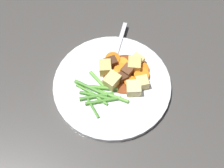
% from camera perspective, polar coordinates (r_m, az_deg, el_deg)
% --- Properties ---
extents(ground_plane, '(3.00, 3.00, 0.00)m').
position_cam_1_polar(ground_plane, '(0.79, 0.00, -0.50)').
color(ground_plane, '#423F3D').
extents(dinner_plate, '(0.28, 0.28, 0.01)m').
position_cam_1_polar(dinner_plate, '(0.78, 0.00, -0.25)').
color(dinner_plate, white).
rests_on(dinner_plate, ground_plane).
extents(stew_sauce, '(0.11, 0.11, 0.00)m').
position_cam_1_polar(stew_sauce, '(0.79, 2.31, 1.74)').
color(stew_sauce, brown).
rests_on(stew_sauce, dinner_plate).
extents(carrot_slice_0, '(0.05, 0.05, 0.01)m').
position_cam_1_polar(carrot_slice_0, '(0.81, 0.11, 4.27)').
color(carrot_slice_0, orange).
rests_on(carrot_slice_0, dinner_plate).
extents(carrot_slice_1, '(0.04, 0.04, 0.01)m').
position_cam_1_polar(carrot_slice_1, '(0.79, 1.48, 2.62)').
color(carrot_slice_1, orange).
rests_on(carrot_slice_1, dinner_plate).
extents(carrot_slice_2, '(0.04, 0.04, 0.01)m').
position_cam_1_polar(carrot_slice_2, '(0.79, 5.04, 1.54)').
color(carrot_slice_2, orange).
rests_on(carrot_slice_2, dinner_plate).
extents(carrot_slice_3, '(0.04, 0.04, 0.01)m').
position_cam_1_polar(carrot_slice_3, '(0.80, 1.70, 3.60)').
color(carrot_slice_3, orange).
rests_on(carrot_slice_3, dinner_plate).
extents(carrot_slice_4, '(0.04, 0.04, 0.01)m').
position_cam_1_polar(carrot_slice_4, '(0.80, 5.09, 2.56)').
color(carrot_slice_4, orange).
rests_on(carrot_slice_4, dinner_plate).
extents(carrot_slice_5, '(0.04, 0.04, 0.01)m').
position_cam_1_polar(carrot_slice_5, '(0.78, 0.20, 1.55)').
color(carrot_slice_5, orange).
rests_on(carrot_slice_5, dinner_plate).
extents(carrot_slice_6, '(0.04, 0.04, 0.01)m').
position_cam_1_polar(carrot_slice_6, '(0.77, 3.17, 0.29)').
color(carrot_slice_6, orange).
rests_on(carrot_slice_6, dinner_plate).
extents(potato_chunk_0, '(0.04, 0.04, 0.03)m').
position_cam_1_polar(potato_chunk_0, '(0.78, -1.18, 2.83)').
color(potato_chunk_0, '#DBBC6B').
rests_on(potato_chunk_0, dinner_plate).
extents(potato_chunk_1, '(0.04, 0.04, 0.03)m').
position_cam_1_polar(potato_chunk_1, '(0.79, 3.82, 3.25)').
color(potato_chunk_1, '#DBBC6B').
rests_on(potato_chunk_1, dinner_plate).
extents(potato_chunk_2, '(0.03, 0.03, 0.02)m').
position_cam_1_polar(potato_chunk_2, '(0.80, 4.27, 3.99)').
color(potato_chunk_2, '#E5CC7A').
rests_on(potato_chunk_2, dinner_plate).
extents(potato_chunk_3, '(0.04, 0.04, 0.03)m').
position_cam_1_polar(potato_chunk_3, '(0.76, 3.70, -0.74)').
color(potato_chunk_3, '#EAD68C').
rests_on(potato_chunk_3, dinner_plate).
extents(potato_chunk_4, '(0.04, 0.04, 0.02)m').
position_cam_1_polar(potato_chunk_4, '(0.77, 5.16, 0.24)').
color(potato_chunk_4, '#E5CC7A').
rests_on(potato_chunk_4, dinner_plate).
extents(potato_chunk_5, '(0.04, 0.03, 0.03)m').
position_cam_1_polar(potato_chunk_5, '(0.77, -0.26, 0.65)').
color(potato_chunk_5, '#E5CC7A').
rests_on(potato_chunk_5, dinner_plate).
extents(meat_chunk_0, '(0.03, 0.03, 0.02)m').
position_cam_1_polar(meat_chunk_0, '(0.78, 1.78, 1.15)').
color(meat_chunk_0, '#4C2B19').
rests_on(meat_chunk_0, dinner_plate).
extents(meat_chunk_1, '(0.03, 0.02, 0.03)m').
position_cam_1_polar(meat_chunk_1, '(0.78, 2.67, 2.22)').
color(meat_chunk_1, brown).
rests_on(meat_chunk_1, dinner_plate).
extents(meat_chunk_2, '(0.04, 0.03, 0.02)m').
position_cam_1_polar(meat_chunk_2, '(0.80, -0.28, 3.67)').
color(meat_chunk_2, '#4C2B19').
rests_on(meat_chunk_2, dinner_plate).
extents(green_bean_0, '(0.04, 0.07, 0.01)m').
position_cam_1_polar(green_bean_0, '(0.76, -2.90, -1.98)').
color(green_bean_0, '#4C8E33').
rests_on(green_bean_0, dinner_plate).
extents(green_bean_1, '(0.04, 0.06, 0.01)m').
position_cam_1_polar(green_bean_1, '(0.77, -1.49, -0.66)').
color(green_bean_1, '#599E38').
rests_on(green_bean_1, dinner_plate).
extents(green_bean_2, '(0.07, 0.06, 0.01)m').
position_cam_1_polar(green_bean_2, '(0.75, -1.51, -2.89)').
color(green_bean_2, '#4C8E33').
rests_on(green_bean_2, dinner_plate).
extents(green_bean_3, '(0.03, 0.05, 0.01)m').
position_cam_1_polar(green_bean_3, '(0.75, -3.26, -4.15)').
color(green_bean_3, '#4C8E33').
rests_on(green_bean_3, dinner_plate).
extents(green_bean_4, '(0.05, 0.04, 0.01)m').
position_cam_1_polar(green_bean_4, '(0.75, -1.19, -2.79)').
color(green_bean_4, '#4C8E33').
rests_on(green_bean_4, dinner_plate).
extents(green_bean_5, '(0.03, 0.07, 0.01)m').
position_cam_1_polar(green_bean_5, '(0.76, 0.18, -2.08)').
color(green_bean_5, '#66AD42').
rests_on(green_bean_5, dinner_plate).
extents(green_bean_6, '(0.06, 0.06, 0.01)m').
position_cam_1_polar(green_bean_6, '(0.76, -2.70, -2.12)').
color(green_bean_6, '#4C8E33').
rests_on(green_bean_6, dinner_plate).
extents(green_bean_7, '(0.01, 0.05, 0.01)m').
position_cam_1_polar(green_bean_7, '(0.77, -4.46, -1.03)').
color(green_bean_7, '#599E38').
rests_on(green_bean_7, dinner_plate).
extents(green_bean_8, '(0.01, 0.05, 0.01)m').
position_cam_1_polar(green_bean_8, '(0.76, -2.48, -2.38)').
color(green_bean_8, '#599E38').
rests_on(green_bean_8, dinner_plate).
extents(green_bean_9, '(0.02, 0.05, 0.01)m').
position_cam_1_polar(green_bean_9, '(0.78, -2.58, 0.86)').
color(green_bean_9, '#66AD42').
rests_on(green_bean_9, dinner_plate).
extents(green_bean_10, '(0.02, 0.08, 0.01)m').
position_cam_1_polar(green_bean_10, '(0.77, -3.61, -0.71)').
color(green_bean_10, '#4C8E33').
rests_on(green_bean_10, dinner_plate).
extents(fork, '(0.17, 0.08, 0.00)m').
position_cam_1_polar(fork, '(0.82, 0.80, 5.48)').
color(fork, silver).
rests_on(fork, dinner_plate).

